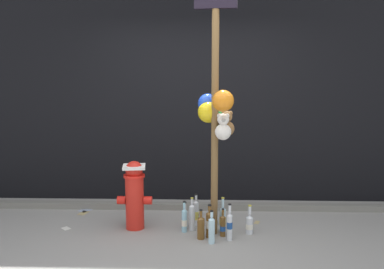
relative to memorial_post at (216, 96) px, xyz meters
The scene contains 21 objects.
ground_plane 1.61m from the memorial_post, 114.47° to the right, with size 14.00×14.00×0.00m, color gray.
building_wall 1.35m from the memorial_post, 99.55° to the left, with size 10.00×0.20×3.02m.
curb_strip 1.70m from the memorial_post, 105.50° to the left, with size 8.00×0.12×0.08m, color slate.
memorial_post is the anchor object (origin of this frame).
fire_hydrant 1.43m from the memorial_post, behind, with size 0.39×0.28×0.78m.
bottle_0 1.40m from the memorial_post, 51.14° to the right, with size 0.06×0.06×0.31m.
bottle_1 1.38m from the memorial_post, 165.85° to the left, with size 0.07×0.07×0.38m.
bottle_2 1.37m from the memorial_post, 11.78° to the left, with size 0.07×0.07×0.40m.
bottle_3 1.37m from the memorial_post, 113.62° to the right, with size 0.08×0.08×0.36m.
bottle_4 1.42m from the memorial_post, behind, with size 0.06×0.06×0.35m.
bottle_5 1.40m from the memorial_post, 132.80° to the left, with size 0.06×0.06×0.37m.
bottle_6 1.45m from the memorial_post, 155.11° to the left, with size 0.07×0.07×0.30m.
bottle_7 1.40m from the memorial_post, 129.25° to the right, with size 0.08×0.08×0.32m.
bottle_8 1.40m from the memorial_post, 97.69° to the right, with size 0.07×0.07×0.35m.
bottle_9 1.41m from the memorial_post, 88.14° to the left, with size 0.06×0.06×0.30m.
bottle_10 1.38m from the memorial_post, 55.40° to the right, with size 0.06×0.06×0.40m.
bottle_11 1.45m from the memorial_post, ahead, with size 0.08×0.08×0.33m.
litter_0 2.36m from the memorial_post, 156.64° to the left, with size 0.15×0.12×0.01m, color #8C99B2.
litter_1 2.32m from the memorial_post, 159.92° to the left, with size 0.15×0.09×0.01m, color tan.
litter_2 2.27m from the memorial_post, behind, with size 0.08×0.11×0.01m, color silver.
litter_3 1.63m from the memorial_post, 33.49° to the left, with size 0.11×0.05×0.01m, color tan.
Camera 1 is at (0.11, -4.05, 1.76)m, focal length 39.91 mm.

